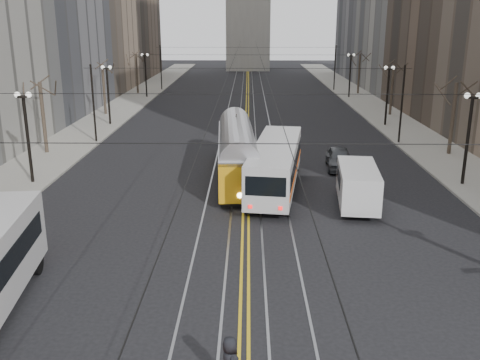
{
  "coord_description": "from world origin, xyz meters",
  "views": [
    {
      "loc": [
        0.1,
        -14.58,
        10.05
      ],
      "look_at": [
        -0.26,
        9.01,
        3.0
      ],
      "focal_mm": 40.0,
      "sensor_mm": 36.0,
      "label": 1
    }
  ],
  "objects_px": {
    "rear_bus": "(276,167)",
    "sedan_grey": "(339,158)",
    "cargo_van": "(358,188)",
    "streetcar": "(237,157)"
  },
  "relations": [
    {
      "from": "rear_bus",
      "to": "sedan_grey",
      "type": "relative_size",
      "value": 2.59
    },
    {
      "from": "streetcar",
      "to": "cargo_van",
      "type": "height_order",
      "value": "streetcar"
    },
    {
      "from": "cargo_van",
      "to": "sedan_grey",
      "type": "distance_m",
      "value": 8.26
    },
    {
      "from": "cargo_van",
      "to": "sedan_grey",
      "type": "xyz_separation_m",
      "value": [
        0.35,
        8.24,
        -0.42
      ]
    },
    {
      "from": "rear_bus",
      "to": "cargo_van",
      "type": "xyz_separation_m",
      "value": [
        4.39,
        -3.15,
        -0.3
      ]
    },
    {
      "from": "streetcar",
      "to": "sedan_grey",
      "type": "xyz_separation_m",
      "value": [
        7.18,
        2.61,
        -0.74
      ]
    },
    {
      "from": "streetcar",
      "to": "rear_bus",
      "type": "bearing_deg",
      "value": -48.3
    },
    {
      "from": "sedan_grey",
      "to": "streetcar",
      "type": "bearing_deg",
      "value": -155.5
    },
    {
      "from": "cargo_van",
      "to": "sedan_grey",
      "type": "relative_size",
      "value": 1.21
    },
    {
      "from": "rear_bus",
      "to": "sedan_grey",
      "type": "distance_m",
      "value": 7.0
    }
  ]
}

